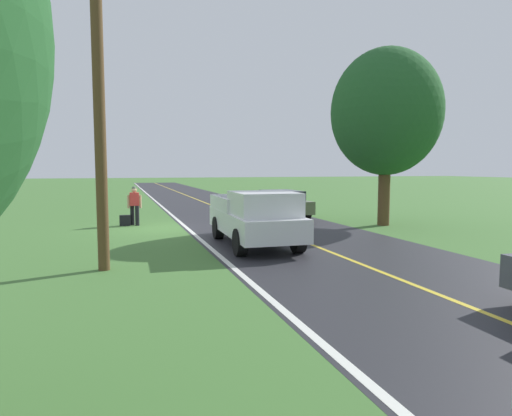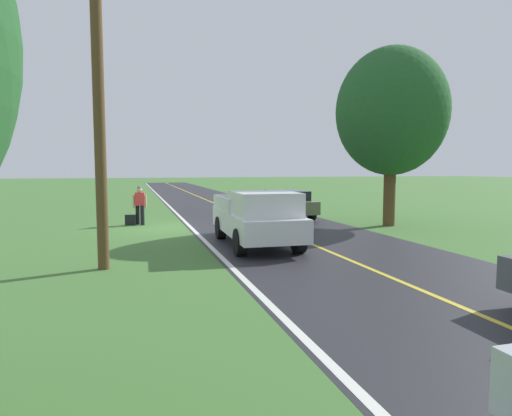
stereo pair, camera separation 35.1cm
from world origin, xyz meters
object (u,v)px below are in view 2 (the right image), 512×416
object	(u,v)px
tree_far_side_near	(392,112)
pickup_truck_passing	(258,217)
sedan_near_oncoming	(286,203)
utility_pole_roadside	(99,100)
hitchhiker_walking	(140,203)
suitcase_carried	(130,220)

from	to	relation	value
tree_far_side_near	pickup_truck_passing	bearing A→B (deg)	25.86
pickup_truck_passing	tree_far_side_near	size ratio (longest dim) A/B	0.70
sedan_near_oncoming	utility_pole_roadside	bearing A→B (deg)	49.26
hitchhiker_walking	suitcase_carried	size ratio (longest dim) A/B	3.71
pickup_truck_passing	utility_pole_roadside	size ratio (longest dim) A/B	0.65
hitchhiker_walking	pickup_truck_passing	world-z (taller)	pickup_truck_passing
utility_pole_roadside	tree_far_side_near	bearing A→B (deg)	-154.77
hitchhiker_walking	sedan_near_oncoming	distance (m)	7.30
tree_far_side_near	utility_pole_roadside	world-z (taller)	utility_pole_roadside
pickup_truck_passing	utility_pole_roadside	xyz separation A→B (m)	(4.66, 2.10, 3.24)
pickup_truck_passing	suitcase_carried	bearing A→B (deg)	-59.03
tree_far_side_near	sedan_near_oncoming	distance (m)	6.81
pickup_truck_passing	utility_pole_roadside	bearing A→B (deg)	24.27
hitchhiker_walking	utility_pole_roadside	world-z (taller)	utility_pole_roadside
pickup_truck_passing	sedan_near_oncoming	size ratio (longest dim) A/B	1.22
tree_far_side_near	sedan_near_oncoming	world-z (taller)	tree_far_side_near
pickup_truck_passing	sedan_near_oncoming	world-z (taller)	pickup_truck_passing
sedan_near_oncoming	utility_pole_roadside	xyz separation A→B (m)	(8.32, 9.66, 3.45)
hitchhiker_walking	utility_pole_roadside	xyz separation A→B (m)	(1.08, 8.82, 3.23)
hitchhiker_walking	suitcase_carried	world-z (taller)	hitchhiker_walking
pickup_truck_passing	utility_pole_roadside	distance (m)	6.05
hitchhiker_walking	suitcase_carried	distance (m)	0.86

